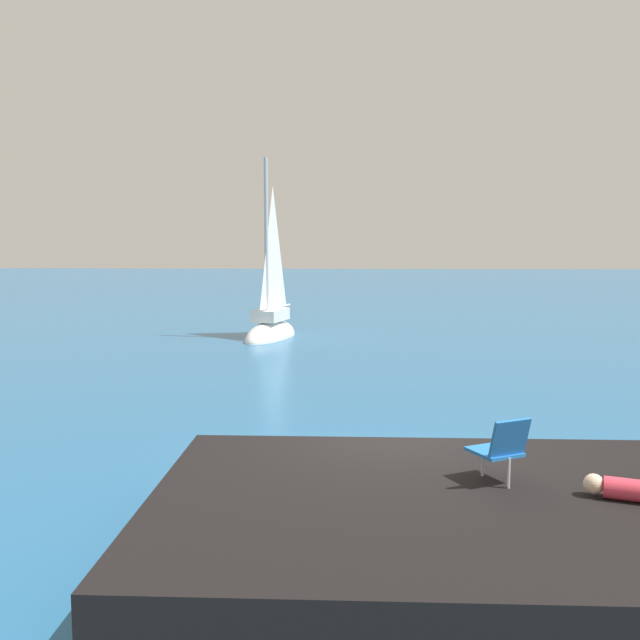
% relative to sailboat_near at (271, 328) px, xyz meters
% --- Properties ---
extents(ground_plane, '(160.00, 160.00, 0.00)m').
position_rel_sailboat_near_xyz_m(ground_plane, '(3.62, -15.88, -0.39)').
color(ground_plane, '#236093').
extents(shore_ledge, '(8.33, 4.65, 0.82)m').
position_rel_sailboat_near_xyz_m(shore_ledge, '(4.90, -18.40, 0.02)').
color(shore_ledge, black).
rests_on(shore_ledge, ground).
extents(boulder_seaward, '(0.84, 0.96, 0.62)m').
position_rel_sailboat_near_xyz_m(boulder_seaward, '(5.37, -15.51, -0.39)').
color(boulder_seaward, black).
rests_on(boulder_seaward, ground).
extents(boulder_inland, '(1.60, 1.41, 0.81)m').
position_rel_sailboat_near_xyz_m(boulder_inland, '(4.15, -16.22, -0.39)').
color(boulder_inland, black).
rests_on(boulder_inland, ground).
extents(sailboat_near, '(2.25, 3.96, 7.16)m').
position_rel_sailboat_near_xyz_m(sailboat_near, '(0.00, 0.00, 0.00)').
color(sailboat_near, white).
rests_on(sailboat_near, ground).
extents(beach_chair, '(0.70, 0.75, 0.80)m').
position_rel_sailboat_near_xyz_m(beach_chair, '(4.65, -17.99, 0.87)').
color(beach_chair, blue).
rests_on(beach_chair, shore_ledge).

